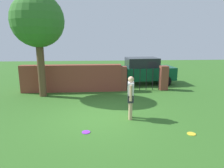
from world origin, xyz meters
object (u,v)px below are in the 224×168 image
frisbee_purple (86,132)px  car (142,71)px  frisbee_yellow (191,134)px  tree (38,22)px  person (131,96)px

frisbee_purple → car: bearing=64.7°
car → frisbee_yellow: bearing=86.8°
tree → frisbee_yellow: bearing=-39.9°
car → frisbee_purple: bearing=61.3°
tree → person: size_ratio=3.14×
person → frisbee_purple: bearing=-48.6°
person → frisbee_yellow: (1.73, -1.44, -0.89)m
person → frisbee_yellow: 2.42m
frisbee_purple → frisbee_yellow: size_ratio=1.00×
person → car: car is taller
car → frisbee_purple: size_ratio=15.90×
person → frisbee_yellow: size_ratio=6.00×
car → frisbee_purple: (-3.32, -7.02, -0.85)m
car → frisbee_yellow: (0.03, -7.39, -0.85)m
person → tree: bearing=-122.1°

